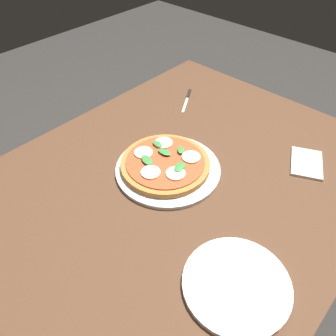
{
  "coord_description": "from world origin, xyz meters",
  "views": [
    {
      "loc": [
        0.55,
        0.44,
        1.47
      ],
      "look_at": [
        0.01,
        -0.05,
        0.79
      ],
      "focal_mm": 36.1,
      "sensor_mm": 36.0,
      "label": 1
    }
  ],
  "objects_px": {
    "dining_table": "(183,202)",
    "napkin": "(307,163)",
    "pizza": "(165,163)",
    "serving_tray": "(168,169)",
    "plate_white": "(236,285)",
    "knife": "(187,98)"
  },
  "relations": [
    {
      "from": "dining_table",
      "to": "pizza",
      "type": "relative_size",
      "value": 4.51
    },
    {
      "from": "dining_table",
      "to": "knife",
      "type": "distance_m",
      "value": 0.45
    },
    {
      "from": "plate_white",
      "to": "napkin",
      "type": "height_order",
      "value": "plate_white"
    },
    {
      "from": "knife",
      "to": "napkin",
      "type": "bearing_deg",
      "value": 85.02
    },
    {
      "from": "pizza",
      "to": "plate_white",
      "type": "bearing_deg",
      "value": 65.33
    },
    {
      "from": "dining_table",
      "to": "pizza",
      "type": "xyz_separation_m",
      "value": [
        0.02,
        -0.06,
        0.14
      ]
    },
    {
      "from": "pizza",
      "to": "knife",
      "type": "height_order",
      "value": "pizza"
    },
    {
      "from": "dining_table",
      "to": "napkin",
      "type": "bearing_deg",
      "value": 140.49
    },
    {
      "from": "pizza",
      "to": "napkin",
      "type": "bearing_deg",
      "value": 135.6
    },
    {
      "from": "pizza",
      "to": "serving_tray",
      "type": "bearing_deg",
      "value": 96.36
    },
    {
      "from": "dining_table",
      "to": "plate_white",
      "type": "bearing_deg",
      "value": 59.07
    },
    {
      "from": "pizza",
      "to": "napkin",
      "type": "distance_m",
      "value": 0.43
    },
    {
      "from": "dining_table",
      "to": "knife",
      "type": "height_order",
      "value": "knife"
    },
    {
      "from": "dining_table",
      "to": "knife",
      "type": "xyz_separation_m",
      "value": [
        -0.34,
        -0.27,
        0.12
      ]
    },
    {
      "from": "knife",
      "to": "dining_table",
      "type": "bearing_deg",
      "value": 38.81
    },
    {
      "from": "serving_tray",
      "to": "napkin",
      "type": "relative_size",
      "value": 2.38
    },
    {
      "from": "serving_tray",
      "to": "napkin",
      "type": "xyz_separation_m",
      "value": [
        -0.31,
        0.29,
        -0.0
      ]
    },
    {
      "from": "serving_tray",
      "to": "napkin",
      "type": "height_order",
      "value": "serving_tray"
    },
    {
      "from": "serving_tray",
      "to": "pizza",
      "type": "height_order",
      "value": "pizza"
    },
    {
      "from": "plate_white",
      "to": "knife",
      "type": "distance_m",
      "value": 0.78
    },
    {
      "from": "dining_table",
      "to": "serving_tray",
      "type": "bearing_deg",
      "value": -74.11
    },
    {
      "from": "serving_tray",
      "to": "dining_table",
      "type": "bearing_deg",
      "value": 105.89
    }
  ]
}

